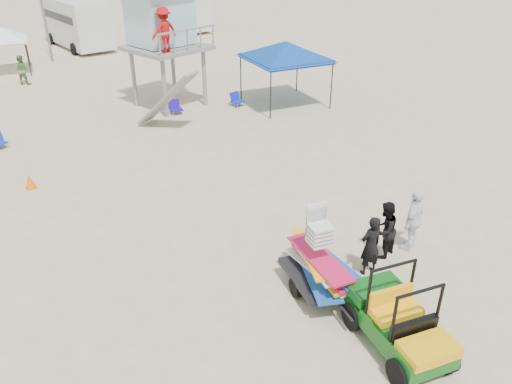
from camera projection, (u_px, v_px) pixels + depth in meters
ground at (319, 294)px, 11.68m from camera, size 140.00×140.00×0.00m
utility_cart at (401, 317)px, 9.80m from camera, size 1.78×2.54×1.75m
surf_trailer at (317, 262)px, 11.41m from camera, size 1.68×2.36×2.04m
man_left at (371, 246)px, 12.05m from camera, size 0.65×0.49×1.59m
man_mid at (385, 230)px, 12.70m from camera, size 0.85×0.71×1.56m
man_right at (414, 220)px, 12.96m from camera, size 1.08×0.64×1.73m
lifeguard_tower at (161, 23)px, 22.27m from camera, size 3.59×3.59×5.08m
canopy_blue at (286, 44)px, 22.92m from camera, size 3.99×3.99×3.38m
cone_far at (30, 181)px, 16.30m from camera, size 0.34×0.34×0.50m
beach_chair_b at (236, 99)px, 23.86m from camera, size 0.63×0.68×0.64m
beach_chair_c at (175, 107)px, 22.85m from camera, size 0.65×0.71×0.64m
rv_mid_right at (76, 21)px, 34.81m from camera, size 2.64×7.00×3.25m
rv_far_right at (177, 7)px, 40.81m from camera, size 2.64×6.60×3.25m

